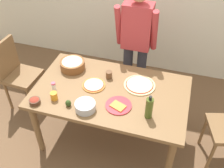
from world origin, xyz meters
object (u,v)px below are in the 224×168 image
Objects in this scene: salt_shaker at (54,87)px; olive_oil_bottle at (149,108)px; popcorn_bowl at (72,64)px; chair_wooden_left at (17,71)px; plate_with_slice at (118,106)px; pizza_raw_on_board at (140,85)px; mixing_bowl_steel at (85,106)px; cup_small_brown at (109,75)px; pizza_cooked_on_tray at (94,85)px; small_sauce_bowl at (35,101)px; person_cook at (136,40)px; cup_orange at (54,96)px; dining_table at (111,97)px; avocado at (68,103)px.

olive_oil_bottle is at bearing -4.12° from salt_shaker.
popcorn_bowl reaches higher than salt_shaker.
chair_wooden_left reaches higher than plate_with_slice.
popcorn_bowl reaches higher than plate_with_slice.
pizza_raw_on_board is 1.67× the size of mixing_bowl_steel.
pizza_raw_on_board is 0.38m from plate_with_slice.
cup_small_brown is at bearing 175.06° from pizza_raw_on_board.
small_sauce_bowl is (-0.47, -0.41, 0.02)m from pizza_cooked_on_tray.
olive_oil_bottle is at bearing 7.69° from small_sauce_bowl.
plate_with_slice is 0.32m from mixing_bowl_steel.
olive_oil_bottle is (0.59, 0.08, 0.07)m from mixing_bowl_steel.
person_cook is at bearing 40.09° from popcorn_bowl.
mixing_bowl_steel is 2.35× the size of cup_small_brown.
chair_wooden_left is at bearing 136.63° from small_sauce_bowl.
plate_with_slice is 0.82m from small_sauce_bowl.
mixing_bowl_steel reaches higher than pizza_cooked_on_tray.
popcorn_bowl is 3.29× the size of cup_orange.
chair_wooden_left reaches higher than pizza_raw_on_board.
pizza_raw_on_board is 3.94× the size of cup_small_brown.
person_cook is 0.60m from cup_small_brown.
cup_small_brown is at bearing 81.84° from mixing_bowl_steel.
pizza_raw_on_board is 0.65m from mixing_bowl_steel.
small_sauce_bowl is at bearing -114.89° from salt_shaker.
pizza_cooked_on_tray is 2.92× the size of cup_small_brown.
dining_table is 1.68× the size of chair_wooden_left.
avocado is (0.33, 0.06, 0.01)m from small_sauce_bowl.
plate_with_slice is 3.71× the size of avocado.
person_cook is at bearing 54.98° from salt_shaker.
pizza_raw_on_board is 0.49m from pizza_cooked_on_tray.
salt_shaker is at bearing 159.03° from mixing_bowl_steel.
person_cook is 15.28× the size of salt_shaker.
person_cook is at bearing 20.31° from chair_wooden_left.
dining_table is 5.71× the size of popcorn_bowl.
pizza_cooked_on_tray is (-0.28, -0.73, -0.17)m from person_cook.
popcorn_bowl is at bearing 123.56° from mixing_bowl_steel.
salt_shaker is at bearing 178.04° from plate_with_slice.
popcorn_bowl is 0.52m from cup_orange.
olive_oil_bottle is at bearing 2.63° from cup_orange.
chair_wooden_left is (-1.32, 0.23, -0.13)m from dining_table.
cup_small_brown reaches higher than dining_table.
dining_table is 0.26m from plate_with_slice.
cup_orange is at bearing -131.38° from cup_small_brown.
pizza_raw_on_board reaches higher than dining_table.
small_sauce_bowl is at bearing -149.19° from pizza_raw_on_board.
avocado is at bearing -110.81° from pizza_cooked_on_tray.
plate_with_slice is 3.06× the size of cup_small_brown.
person_cook is 1.56m from chair_wooden_left.
popcorn_bowl is at bearing 85.44° from salt_shaker.
person_cook reaches higher than dining_table.
small_sauce_bowl reaches higher than pizza_cooked_on_tray.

